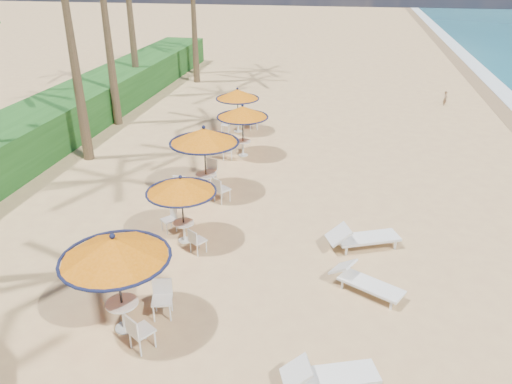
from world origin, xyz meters
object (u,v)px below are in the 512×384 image
lounger_mid (364,281)px  lounger_far (361,237)px  station_0 (119,258)px  station_2 (204,144)px  station_4 (238,99)px  station_1 (181,192)px  station_3 (241,117)px  lounger_near (327,375)px

lounger_mid → lounger_far: 2.13m
station_0 → lounger_mid: bearing=24.5°
lounger_far → station_0: bearing=-161.9°
station_2 → station_4: size_ratio=1.18×
station_1 → station_3: station_3 is taller
station_1 → station_0: bearing=-90.9°
station_3 → lounger_far: (4.98, -6.71, -1.37)m
station_2 → lounger_far: (5.48, -2.80, -1.51)m
lounger_mid → lounger_far: lounger_far is taller
lounger_far → station_1: bearing=163.5°
lounger_near → station_2: bearing=100.6°
station_1 → lounger_mid: 5.67m
station_3 → station_1: bearing=-91.9°
station_0 → lounger_near: size_ratio=1.25×
lounger_far → station_2: bearing=130.2°
station_1 → station_3: bearing=88.1°
station_3 → lounger_mid: size_ratio=1.15×
station_4 → lounger_mid: 13.42m
lounger_mid → lounger_far: size_ratio=0.88×
station_0 → lounger_far: size_ratio=1.13×
lounger_near → lounger_far: size_ratio=0.90×
station_1 → station_2: size_ratio=0.85×
station_1 → lounger_far: (5.22, 0.56, -1.29)m
station_1 → lounger_near: (4.54, -4.92, -1.32)m
station_3 → station_4: bearing=105.0°
station_0 → lounger_near: station_0 is taller
station_0 → station_4: 14.44m
station_0 → station_3: bearing=88.5°
station_1 → station_4: bearing=93.3°
station_4 → lounger_far: (5.83, -9.87, -1.23)m
station_2 → station_4: station_2 is taller
lounger_mid → lounger_far: bearing=120.5°
station_2 → station_4: (-0.35, 7.06, -0.28)m
station_2 → lounger_far: size_ratio=1.13×
station_1 → station_4: (-0.61, 10.43, -0.06)m
station_0 → station_4: bearing=92.2°
station_1 → lounger_near: size_ratio=1.06×
station_2 → lounger_far: 6.33m
station_1 → lounger_near: station_1 is taller
station_4 → lounger_near: (5.15, -15.34, -1.26)m
lounger_mid → station_2: bearing=166.9°
station_2 → station_3: 3.94m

